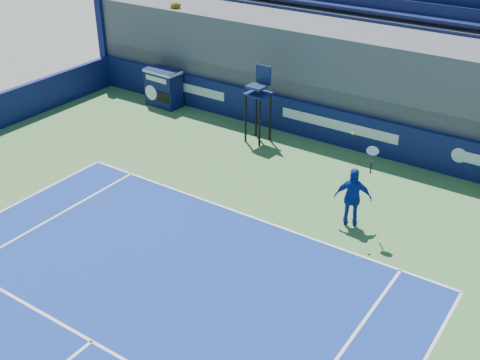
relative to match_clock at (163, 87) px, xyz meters
The scene contains 5 objects.
back_hoarding 6.85m from the match_clock, ahead, with size 20.40×0.21×1.20m.
match_clock is the anchor object (origin of this frame).
umpire_chair 4.64m from the match_clock, ahead, with size 0.75×0.75×2.48m.
tennis_player 9.85m from the match_clock, 21.26° to the right, with size 1.02×0.70×2.57m.
stadium_seating 7.37m from the match_clock, 20.62° to the left, with size 21.00×4.05×4.40m.
Camera 1 is at (7.21, 0.84, 8.31)m, focal length 45.00 mm.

